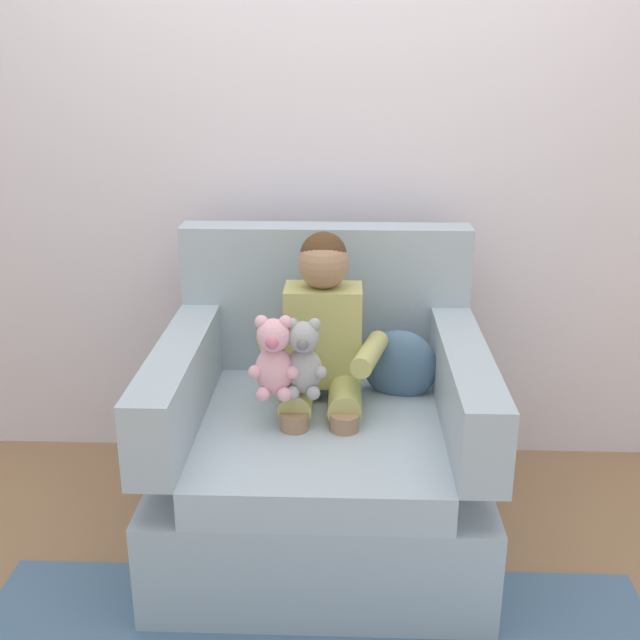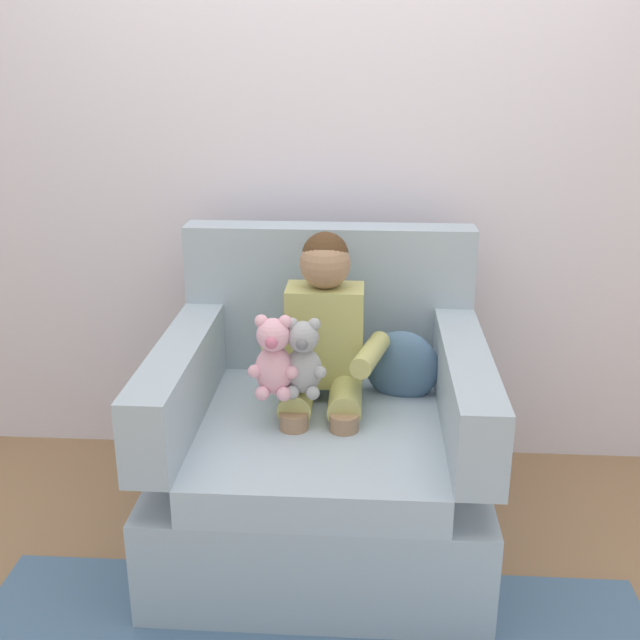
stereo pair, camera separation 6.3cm
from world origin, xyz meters
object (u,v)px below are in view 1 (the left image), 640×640
throw_pillow (400,366)px  plush_grey (304,359)px  plush_pink (274,359)px  seated_child (322,345)px  armchair (322,447)px

throw_pillow → plush_grey: bearing=-140.4°
plush_pink → throw_pillow: size_ratio=1.03×
plush_pink → plush_grey: plush_pink is taller
seated_child → plush_grey: seated_child is taller
plush_grey → throw_pillow: 0.44m
armchair → plush_pink: bearing=-137.9°
plush_pink → seated_child: bearing=61.7°
armchair → plush_pink: size_ratio=3.93×
armchair → plush_grey: size_ratio=4.13×
armchair → throw_pillow: size_ratio=4.05×
armchair → throw_pillow: armchair is taller
armchair → throw_pillow: bearing=29.2°
seated_child → plush_grey: 0.17m
plush_grey → throw_pillow: (0.32, 0.27, -0.13)m
throw_pillow → seated_child: bearing=-159.6°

